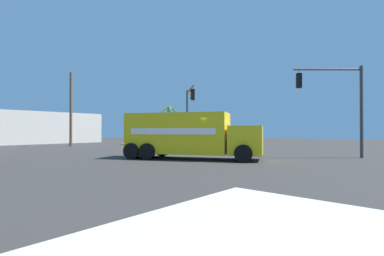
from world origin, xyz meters
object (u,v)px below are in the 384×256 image
object	(u,v)px
utility_pole	(71,108)
traffic_light_primary	(340,97)
palm_tree_far	(169,117)
delivery_truck	(189,135)
traffic_light_secondary	(189,108)
vending_machine_red	(201,136)

from	to	relation	value
utility_pole	traffic_light_primary	bearing A→B (deg)	-79.09
palm_tree_far	utility_pole	size ratio (longest dim) A/B	0.61
delivery_truck	traffic_light_primary	xyz separation A→B (m)	(6.88, -6.98, 2.46)
delivery_truck	traffic_light_primary	size ratio (longest dim) A/B	1.44
delivery_truck	traffic_light_primary	world-z (taller)	traffic_light_primary
traffic_light_primary	delivery_truck	bearing A→B (deg)	134.59
traffic_light_secondary	vending_machine_red	size ratio (longest dim) A/B	3.07
delivery_truck	traffic_light_secondary	size ratio (longest dim) A/B	1.52
traffic_light_primary	vending_machine_red	xyz separation A→B (m)	(7.67, 17.93, -2.88)
delivery_truck	traffic_light_secondary	distance (m)	9.33
palm_tree_far	traffic_light_primary	bearing A→B (deg)	-107.65
traffic_light_primary	traffic_light_secondary	xyz separation A→B (m)	(-0.14, 12.96, -0.04)
utility_pole	vending_machine_red	bearing A→B (deg)	-33.65
traffic_light_secondary	vending_machine_red	bearing A→B (deg)	32.44
traffic_light_secondary	palm_tree_far	xyz separation A→B (m)	(7.58, 10.41, -0.27)
palm_tree_far	delivery_truck	bearing A→B (deg)	-131.15
delivery_truck	palm_tree_far	size ratio (longest dim) A/B	1.68
vending_machine_red	traffic_light_secondary	bearing A→B (deg)	-147.56
traffic_light_secondary	vending_machine_red	xyz separation A→B (m)	(7.82, 4.97, -2.84)
delivery_truck	traffic_light_primary	distance (m)	10.11
delivery_truck	vending_machine_red	xyz separation A→B (m)	(14.56, 10.95, -0.43)
delivery_truck	traffic_light_secondary	world-z (taller)	traffic_light_secondary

